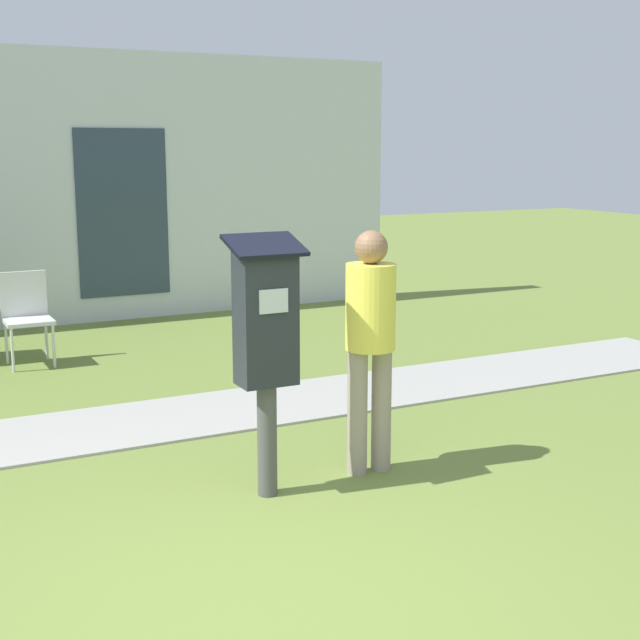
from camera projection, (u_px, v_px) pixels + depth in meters
The scene contains 5 objects.
ground_plane at pixel (247, 619), 4.02m from camera, with size 40.00×40.00×0.00m, color olive.
sidewalk at pixel (92, 430), 6.65m from camera, with size 12.00×1.10×0.02m.
parking_meter at pixel (266, 332), 5.25m from camera, with size 0.44×0.31×1.59m.
person_standing at pixel (370, 333), 5.66m from camera, with size 0.32×0.32×1.58m.
outdoor_chair_middle at pixel (26, 310), 8.62m from camera, with size 0.44×0.44×0.90m.
Camera 1 is at (-1.38, -3.43, 2.10)m, focal length 50.00 mm.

